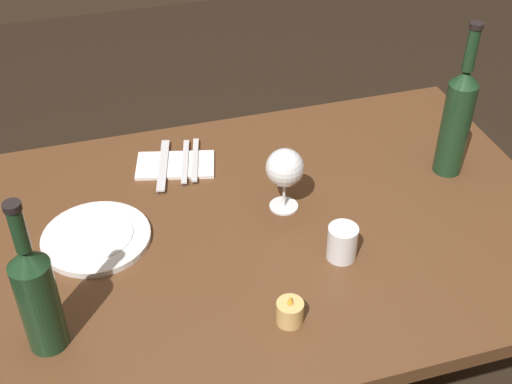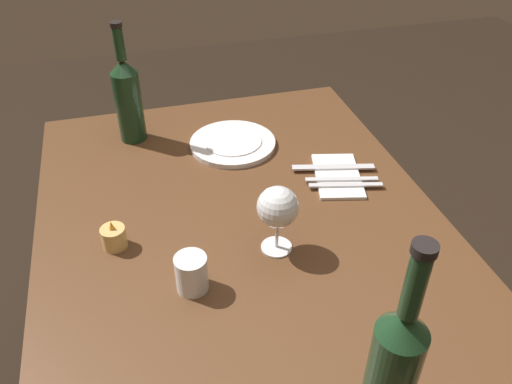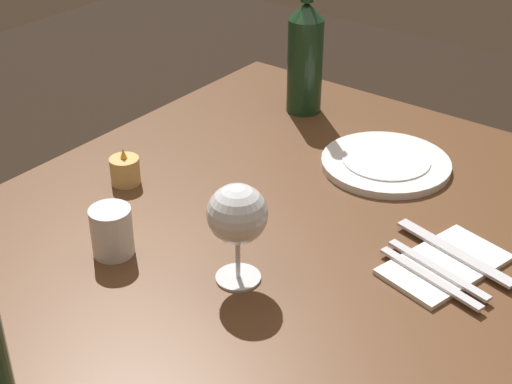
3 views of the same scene
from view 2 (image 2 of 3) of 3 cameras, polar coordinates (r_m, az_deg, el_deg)
The scene contains 11 objects.
dining_table at distance 1.20m, azimuth -0.78°, elevation -8.20°, with size 1.30×0.90×0.74m.
wine_glass_left at distance 1.04m, azimuth 2.39°, elevation -1.80°, with size 0.09×0.09×0.15m.
wine_bottle at distance 0.76m, azimuth 14.53°, elevation -18.86°, with size 0.07×0.07×0.38m.
wine_bottle_second at distance 1.45m, azimuth -13.82°, elevation 9.95°, with size 0.07×0.07×0.33m.
water_tumbler at distance 1.01m, azimuth -7.04°, elevation -8.93°, with size 0.06×0.06×0.08m.
votive_candle at distance 1.14m, azimuth -15.24°, elevation -4.86°, with size 0.05×0.05×0.07m.
dinner_plate at distance 1.43m, azimuth -2.56°, elevation 5.36°, with size 0.23×0.23×0.02m.
folded_napkin at distance 1.33m, azimuth 8.89°, elevation 1.76°, with size 0.21×0.15×0.01m.
fork_inner at distance 1.30m, azimuth 9.34°, elevation 1.38°, with size 0.06×0.18×0.00m.
fork_outer at distance 1.29m, azimuth 9.77°, elevation 0.76°, with size 0.06×0.18×0.00m.
table_knife at distance 1.34m, azimuth 8.43°, elevation 2.70°, with size 0.07×0.21×0.00m.
Camera 2 is at (-0.82, 0.21, 1.50)m, focal length 36.63 mm.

